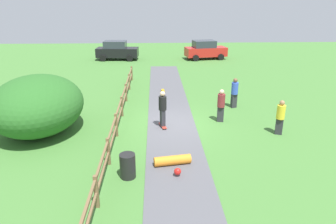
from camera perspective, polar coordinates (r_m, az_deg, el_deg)
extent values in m
plane|color=#427533|center=(15.53, 0.65, -2.32)|extent=(60.00, 60.00, 0.00)
cube|color=#515156|center=(15.53, 0.65, -2.28)|extent=(2.40, 28.00, 0.02)
cube|color=brown|center=(9.75, -13.17, -14.19)|extent=(0.12, 0.12, 1.10)
cube|color=brown|center=(11.93, -11.02, -7.20)|extent=(0.12, 0.12, 1.10)
cube|color=brown|center=(14.23, -9.59, -2.41)|extent=(0.12, 0.12, 1.10)
cube|color=brown|center=(16.62, -8.57, 1.03)|extent=(0.12, 0.12, 1.10)
cube|color=brown|center=(19.05, -7.81, 3.60)|extent=(0.12, 0.12, 1.10)
cube|color=brown|center=(21.52, -7.22, 5.58)|extent=(0.12, 0.12, 1.10)
cube|color=brown|center=(24.00, -6.75, 7.15)|extent=(0.12, 0.12, 1.10)
cube|color=brown|center=(15.44, -9.03, -0.73)|extent=(0.08, 18.00, 0.09)
cube|color=brown|center=(15.28, -9.12, 0.84)|extent=(0.08, 18.00, 0.09)
ellipsoid|color=#286023|center=(15.44, -23.07, 1.22)|extent=(4.11, 4.94, 2.71)
cylinder|color=black|center=(11.07, -7.50, -9.88)|extent=(0.56, 0.56, 0.90)
cube|color=#B23326|center=(15.16, -0.99, -2.54)|extent=(0.40, 0.82, 0.02)
cylinder|color=silver|center=(15.40, -1.55, -2.32)|extent=(0.04, 0.07, 0.06)
cylinder|color=silver|center=(15.44, -1.01, -2.26)|extent=(0.04, 0.07, 0.06)
cylinder|color=silver|center=(14.91, -0.96, -3.12)|extent=(0.04, 0.07, 0.06)
cylinder|color=silver|center=(14.95, -0.41, -3.05)|extent=(0.04, 0.07, 0.06)
cube|color=#2D2D33|center=(15.00, -1.00, -1.05)|extent=(0.28, 0.36, 0.82)
cylinder|color=black|center=(14.74, -1.01, 1.67)|extent=(0.47, 0.47, 0.68)
sphere|color=tan|center=(14.60, -1.03, 3.39)|extent=(0.25, 0.25, 0.25)
cylinder|color=orange|center=(11.83, 0.84, -8.95)|extent=(1.45, 0.59, 0.36)
sphere|color=red|center=(11.14, 1.79, -10.98)|extent=(0.26, 0.26, 0.26)
cube|color=#BF8C19|center=(20.90, -0.94, 3.99)|extent=(0.24, 0.81, 0.02)
cylinder|color=silver|center=(20.65, -0.67, 3.67)|extent=(0.03, 0.06, 0.06)
cylinder|color=silver|center=(20.64, -1.09, 3.66)|extent=(0.03, 0.06, 0.06)
cylinder|color=silver|center=(21.19, -0.79, 4.10)|extent=(0.03, 0.06, 0.06)
cylinder|color=silver|center=(21.18, -1.20, 4.09)|extent=(0.03, 0.06, 0.06)
cube|color=#2D2D33|center=(15.22, 19.92, -2.52)|extent=(0.37, 0.29, 0.78)
cylinder|color=yellow|center=(14.97, 20.24, 0.00)|extent=(0.48, 0.48, 0.65)
sphere|color=#9E704C|center=(14.83, 20.45, 1.60)|extent=(0.23, 0.23, 0.23)
cube|color=#2D2D33|center=(18.20, 12.12, 2.06)|extent=(0.37, 0.30, 0.82)
cylinder|color=blue|center=(17.98, 12.30, 4.33)|extent=(0.49, 0.49, 0.68)
sphere|color=brown|center=(17.87, 12.41, 5.77)|extent=(0.25, 0.25, 0.25)
cube|color=#2D2D33|center=(15.99, 9.71, -0.39)|extent=(0.34, 0.23, 0.81)
cylinder|color=maroon|center=(15.75, 9.87, 2.12)|extent=(0.42, 0.42, 0.67)
sphere|color=beige|center=(15.61, 9.97, 3.71)|extent=(0.24, 0.24, 0.24)
cube|color=red|center=(32.70, 7.02, 11.06)|extent=(4.43, 2.42, 0.90)
cube|color=#2D333D|center=(32.51, 6.74, 12.45)|extent=(2.44, 1.92, 0.70)
cylinder|color=black|center=(34.05, 8.67, 10.59)|extent=(0.67, 0.35, 0.64)
cylinder|color=black|center=(32.44, 9.79, 10.04)|extent=(0.67, 0.35, 0.64)
cylinder|color=black|center=(33.18, 4.24, 10.51)|extent=(0.67, 0.35, 0.64)
cylinder|color=black|center=(31.53, 5.16, 9.96)|extent=(0.67, 0.35, 0.64)
cube|color=black|center=(32.50, -9.36, 10.89)|extent=(4.29, 1.93, 0.90)
cube|color=#2D333D|center=(32.42, -9.79, 12.28)|extent=(2.28, 1.68, 0.70)
cylinder|color=black|center=(33.23, -6.72, 10.44)|extent=(0.65, 0.28, 0.64)
cylinder|color=black|center=(31.51, -7.13, 9.88)|extent=(0.65, 0.28, 0.64)
cylinder|color=black|center=(33.68, -11.36, 10.32)|extent=(0.65, 0.28, 0.64)
cylinder|color=black|center=(31.99, -11.99, 9.75)|extent=(0.65, 0.28, 0.64)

